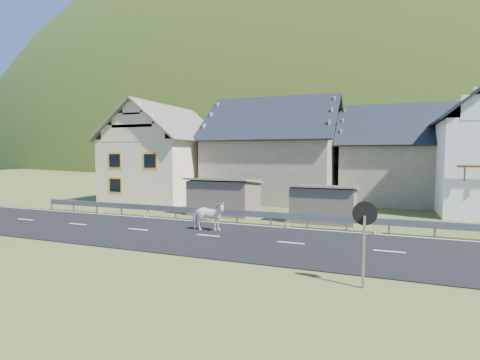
% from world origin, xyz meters
% --- Properties ---
extents(ground, '(160.00, 160.00, 0.00)m').
position_xyz_m(ground, '(0.00, 0.00, 0.00)').
color(ground, '#3A471B').
rests_on(ground, ground).
extents(road, '(60.00, 7.00, 0.04)m').
position_xyz_m(road, '(0.00, 0.00, 0.02)').
color(road, black).
rests_on(road, ground).
extents(lane_markings, '(60.00, 6.60, 0.01)m').
position_xyz_m(lane_markings, '(0.00, 0.00, 0.04)').
color(lane_markings, silver).
rests_on(lane_markings, road).
extents(guardrail, '(28.10, 0.09, 0.75)m').
position_xyz_m(guardrail, '(-0.00, 3.68, 0.56)').
color(guardrail, '#93969B').
rests_on(guardrail, ground).
extents(shed_left, '(4.30, 3.30, 2.40)m').
position_xyz_m(shed_left, '(-2.00, 6.50, 1.10)').
color(shed_left, '#6C5D50').
rests_on(shed_left, ground).
extents(shed_right, '(3.80, 2.90, 2.20)m').
position_xyz_m(shed_right, '(4.50, 6.00, 1.00)').
color(shed_right, '#6C5D50').
rests_on(shed_right, ground).
extents(house_cream, '(7.80, 9.80, 8.30)m').
position_xyz_m(house_cream, '(-10.00, 12.00, 4.36)').
color(house_cream, beige).
rests_on(house_cream, ground).
extents(house_stone_a, '(10.80, 9.80, 8.90)m').
position_xyz_m(house_stone_a, '(-1.00, 15.00, 4.63)').
color(house_stone_a, gray).
rests_on(house_stone_a, ground).
extents(house_stone_b, '(9.80, 8.80, 8.10)m').
position_xyz_m(house_stone_b, '(9.00, 17.00, 4.24)').
color(house_stone_b, gray).
rests_on(house_stone_b, ground).
extents(mountain, '(440.00, 280.00, 260.00)m').
position_xyz_m(mountain, '(5.00, 180.00, -20.00)').
color(mountain, '#283A0F').
rests_on(mountain, ground).
extents(conifer_patch, '(76.00, 50.00, 28.00)m').
position_xyz_m(conifer_patch, '(-55.00, 110.00, 6.00)').
color(conifer_patch, black).
rests_on(conifer_patch, ground).
extents(horse, '(1.08, 1.87, 1.49)m').
position_xyz_m(horse, '(-0.48, 0.99, 0.79)').
color(horse, white).
rests_on(horse, road).
extents(traffic_mirror, '(0.70, 0.23, 2.54)m').
position_xyz_m(traffic_mirror, '(7.24, -4.47, 1.86)').
color(traffic_mirror, '#93969B').
rests_on(traffic_mirror, ground).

